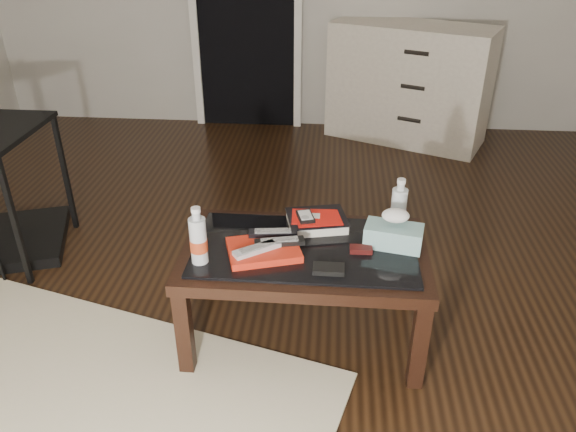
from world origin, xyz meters
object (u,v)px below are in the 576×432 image
tissue_box (393,236)px  textbook (317,221)px  dresser (409,84)px  water_bottle_right (399,205)px  coffee_table (304,260)px  water_bottle_left (198,235)px

tissue_box → textbook: bearing=168.9°
dresser → water_bottle_right: bearing=-73.3°
coffee_table → textbook: 0.20m
textbook → tissue_box: bearing=-35.8°
coffee_table → dresser: dresser is taller
water_bottle_left → coffee_table: bearing=19.5°
coffee_table → tissue_box: 0.38m
textbook → water_bottle_right: size_ratio=1.05×
coffee_table → textbook: (0.04, 0.17, 0.09)m
coffee_table → water_bottle_left: 0.46m
dresser → water_bottle_left: bearing=-88.5°
coffee_table → water_bottle_right: water_bottle_right is taller
coffee_table → water_bottle_left: (-0.40, -0.14, 0.18)m
coffee_table → water_bottle_left: water_bottle_left is taller
coffee_table → textbook: size_ratio=4.00×
textbook → water_bottle_right: water_bottle_right is taller
water_bottle_right → tissue_box: (-0.03, -0.13, -0.07)m
textbook → tissue_box: (0.32, -0.13, 0.02)m
coffee_table → dresser: bearing=74.7°
textbook → tissue_box: tissue_box is taller
dresser → water_bottle_right: size_ratio=5.46×
water_bottle_left → tissue_box: 0.78m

